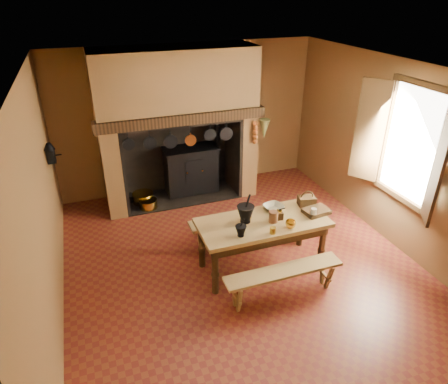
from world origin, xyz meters
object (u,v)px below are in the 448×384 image
Objects in this scene: work_table at (263,228)px; mixing_bowl at (273,207)px; bench_front at (283,277)px; coffee_grinder at (279,215)px; iron_range at (191,169)px; wicker_basket at (307,200)px.

mixing_bowl reaches higher than work_table.
bench_front is 9.63× the size of coffee_grinder.
work_table is (0.30, -2.68, 0.18)m from iron_range.
bench_front is (-0.00, -0.68, -0.33)m from work_table.
bench_front is (0.30, -3.36, -0.15)m from iron_range.
coffee_grinder is at bearing -99.69° from mixing_bowl.
mixing_bowl is at bearing -172.75° from wicker_basket.
coffee_grinder is (0.23, 0.66, 0.52)m from bench_front.
work_table is at bearing -154.21° from wicker_basket.
mixing_bowl is at bearing 73.34° from bench_front.
iron_range is 2.74m from wicker_basket.
mixing_bowl is at bearing 90.55° from coffee_grinder.
coffee_grinder is 0.26m from mixing_bowl.
wicker_basket is (1.10, -2.48, 0.38)m from iron_range.
wicker_basket is at bearing 31.10° from coffee_grinder.
work_table is at bearing 90.00° from bench_front.
wicker_basket is at bearing -66.17° from iron_range.
mixing_bowl is 1.02× the size of wicker_basket.
iron_range is 5.67× the size of mixing_bowl.
coffee_grinder is at bearing -78.85° from iron_range.
iron_range is at bearing 95.10° from bench_front.
mixing_bowl is (0.58, -2.44, 0.34)m from iron_range.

